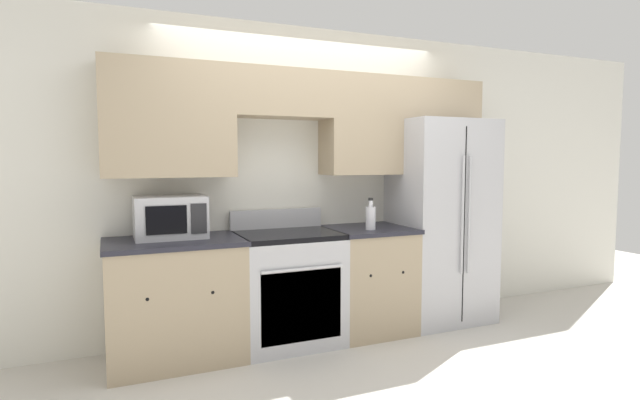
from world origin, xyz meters
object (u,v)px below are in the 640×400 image
(bottle, at_px, (371,217))
(microwave, at_px, (170,217))
(refrigerator, at_px, (438,220))
(oven_range, at_px, (288,287))

(bottle, bearing_deg, microwave, 172.43)
(refrigerator, height_order, microwave, refrigerator)
(oven_range, bearing_deg, microwave, 174.02)
(oven_range, xyz_separation_m, microwave, (-0.89, 0.09, 0.60))
(refrigerator, relative_size, microwave, 3.60)
(refrigerator, bearing_deg, microwave, 179.14)
(oven_range, relative_size, microwave, 2.08)
(oven_range, xyz_separation_m, bottle, (0.68, -0.12, 0.55))
(refrigerator, xyz_separation_m, microwave, (-2.38, 0.04, 0.14))
(oven_range, bearing_deg, bottle, -9.61)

